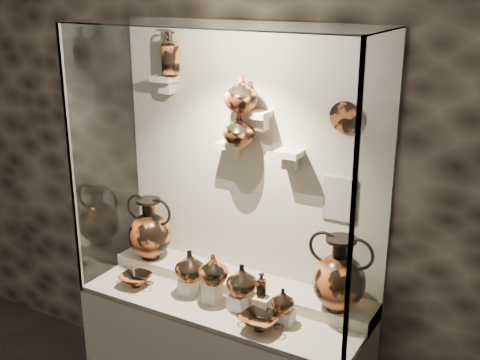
% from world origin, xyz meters
% --- Properties ---
extents(wall_back, '(5.00, 0.02, 3.20)m').
position_xyz_m(wall_back, '(0.00, 2.50, 1.60)').
color(wall_back, black).
rests_on(wall_back, ground).
extents(front_tier, '(1.68, 0.58, 0.03)m').
position_xyz_m(front_tier, '(0.00, 2.18, 0.82)').
color(front_tier, beige).
rests_on(front_tier, plinth).
extents(rear_tier, '(1.70, 0.25, 0.10)m').
position_xyz_m(rear_tier, '(0.00, 2.35, 0.85)').
color(rear_tier, beige).
rests_on(rear_tier, plinth).
extents(back_panel, '(1.70, 0.03, 1.60)m').
position_xyz_m(back_panel, '(0.00, 2.50, 1.60)').
color(back_panel, beige).
rests_on(back_panel, plinth).
extents(glass_front, '(1.70, 0.01, 1.60)m').
position_xyz_m(glass_front, '(0.00, 1.88, 1.60)').
color(glass_front, white).
rests_on(glass_front, plinth).
extents(glass_left, '(0.01, 0.60, 1.60)m').
position_xyz_m(glass_left, '(-0.85, 2.18, 1.60)').
color(glass_left, white).
rests_on(glass_left, plinth).
extents(glass_right, '(0.01, 0.60, 1.60)m').
position_xyz_m(glass_right, '(0.85, 2.18, 1.60)').
color(glass_right, white).
rests_on(glass_right, plinth).
extents(glass_top, '(1.70, 0.60, 0.01)m').
position_xyz_m(glass_top, '(0.00, 2.18, 2.40)').
color(glass_top, white).
rests_on(glass_top, back_panel).
extents(frame_post_left, '(0.02, 0.02, 1.60)m').
position_xyz_m(frame_post_left, '(-0.84, 1.89, 1.60)').
color(frame_post_left, gray).
rests_on(frame_post_left, plinth).
extents(frame_post_right, '(0.02, 0.02, 1.60)m').
position_xyz_m(frame_post_right, '(0.84, 1.89, 1.60)').
color(frame_post_right, gray).
rests_on(frame_post_right, plinth).
extents(pedestal_a, '(0.09, 0.09, 0.10)m').
position_xyz_m(pedestal_a, '(-0.22, 2.13, 0.88)').
color(pedestal_a, beige).
rests_on(pedestal_a, front_tier).
extents(pedestal_b, '(0.09, 0.09, 0.13)m').
position_xyz_m(pedestal_b, '(-0.05, 2.13, 0.90)').
color(pedestal_b, beige).
rests_on(pedestal_b, front_tier).
extents(pedestal_c, '(0.09, 0.09, 0.09)m').
position_xyz_m(pedestal_c, '(0.12, 2.13, 0.88)').
color(pedestal_c, beige).
rests_on(pedestal_c, front_tier).
extents(pedestal_d, '(0.09, 0.09, 0.12)m').
position_xyz_m(pedestal_d, '(0.28, 2.13, 0.89)').
color(pedestal_d, beige).
rests_on(pedestal_d, front_tier).
extents(pedestal_e, '(0.09, 0.09, 0.08)m').
position_xyz_m(pedestal_e, '(0.42, 2.13, 0.87)').
color(pedestal_e, beige).
rests_on(pedestal_e, front_tier).
extents(bracket_ul, '(0.14, 0.12, 0.04)m').
position_xyz_m(bracket_ul, '(-0.55, 2.42, 2.05)').
color(bracket_ul, beige).
rests_on(bracket_ul, back_panel).
extents(bracket_ca, '(0.14, 0.12, 0.04)m').
position_xyz_m(bracket_ca, '(-0.10, 2.42, 1.70)').
color(bracket_ca, beige).
rests_on(bracket_ca, back_panel).
extents(bracket_cb, '(0.10, 0.12, 0.04)m').
position_xyz_m(bracket_cb, '(0.10, 2.42, 1.90)').
color(bracket_cb, beige).
rests_on(bracket_cb, back_panel).
extents(bracket_cc, '(0.14, 0.12, 0.04)m').
position_xyz_m(bracket_cc, '(0.28, 2.42, 1.70)').
color(bracket_cc, beige).
rests_on(bracket_cc, back_panel).
extents(amphora_left, '(0.39, 0.39, 0.41)m').
position_xyz_m(amphora_left, '(-0.63, 2.31, 1.10)').
color(amphora_left, '#C15A25').
rests_on(amphora_left, rear_tier).
extents(amphora_right, '(0.42, 0.42, 0.43)m').
position_xyz_m(amphora_right, '(0.65, 2.30, 1.11)').
color(amphora_right, '#C15A25').
rests_on(amphora_right, rear_tier).
extents(jug_a, '(0.23, 0.23, 0.19)m').
position_xyz_m(jug_a, '(-0.20, 2.13, 1.02)').
color(jug_a, '#C15A25').
rests_on(jug_a, pedestal_a).
extents(jug_b, '(0.22, 0.22, 0.18)m').
position_xyz_m(jug_b, '(-0.03, 2.11, 1.05)').
color(jug_b, '#C44F22').
rests_on(jug_b, pedestal_b).
extents(jug_c, '(0.22, 0.22, 0.18)m').
position_xyz_m(jug_c, '(0.14, 2.15, 1.01)').
color(jug_c, '#C15A25').
rests_on(jug_c, pedestal_c).
extents(jug_e, '(0.13, 0.13, 0.13)m').
position_xyz_m(jug_e, '(0.41, 2.11, 0.98)').
color(jug_e, '#C15A25').
rests_on(jug_e, pedestal_e).
extents(lekythos_small, '(0.08, 0.08, 0.15)m').
position_xyz_m(lekythos_small, '(0.27, 2.14, 1.03)').
color(lekythos_small, '#C44F22').
rests_on(lekythos_small, pedestal_d).
extents(kylix_left, '(0.29, 0.27, 0.10)m').
position_xyz_m(kylix_left, '(-0.55, 2.05, 0.88)').
color(kylix_left, '#C44F22').
rests_on(kylix_left, front_tier).
extents(kylix_right, '(0.29, 0.25, 0.11)m').
position_xyz_m(kylix_right, '(0.33, 2.00, 0.88)').
color(kylix_right, '#C15A25').
rests_on(kylix_right, front_tier).
extents(lekythos_tall, '(0.12, 0.12, 0.29)m').
position_xyz_m(lekythos_tall, '(-0.49, 2.41, 2.21)').
color(lekythos_tall, '#C15A25').
rests_on(lekythos_tall, bracket_ul).
extents(ovoid_vase_a, '(0.18, 0.18, 0.19)m').
position_xyz_m(ovoid_vase_a, '(-0.02, 2.38, 1.81)').
color(ovoid_vase_a, '#C44F22').
rests_on(ovoid_vase_a, bracket_ca).
extents(ovoid_vase_b, '(0.22, 0.22, 0.20)m').
position_xyz_m(ovoid_vase_b, '(0.00, 2.37, 2.02)').
color(ovoid_vase_b, '#C44F22').
rests_on(ovoid_vase_b, bracket_cb).
extents(wall_plate, '(0.16, 0.02, 0.16)m').
position_xyz_m(wall_plate, '(0.57, 2.47, 1.93)').
color(wall_plate, '#A1431F').
rests_on(wall_plate, back_panel).
extents(info_placard, '(0.19, 0.01, 0.25)m').
position_xyz_m(info_placard, '(0.56, 2.47, 1.47)').
color(info_placard, beige).
rests_on(info_placard, back_panel).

